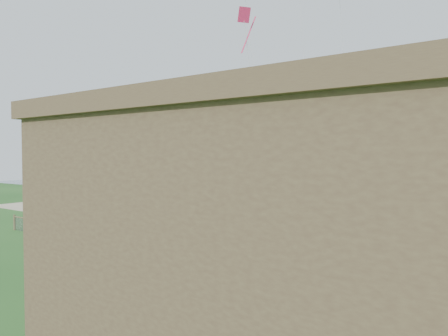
# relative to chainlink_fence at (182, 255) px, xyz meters

# --- Properties ---
(ground) EXTENTS (160.00, 160.00, 0.00)m
(ground) POSITION_rel_chainlink_fence_xyz_m (0.00, -6.00, -0.55)
(ground) COLOR #24531C
(ground) RESTS_ON ground
(sand_beach) EXTENTS (72.00, 20.00, 0.02)m
(sand_beach) POSITION_rel_chainlink_fence_xyz_m (0.00, 16.00, -0.55)
(sand_beach) COLOR tan
(sand_beach) RESTS_ON ground
(ocean) EXTENTS (160.00, 68.00, 0.02)m
(ocean) POSITION_rel_chainlink_fence_xyz_m (0.00, 60.00, -0.55)
(ocean) COLOR slate
(ocean) RESTS_ON ground
(chainlink_fence) EXTENTS (36.20, 0.20, 1.25)m
(chainlink_fence) POSITION_rel_chainlink_fence_xyz_m (0.00, 0.00, 0.00)
(chainlink_fence) COLOR brown
(chainlink_fence) RESTS_ON ground
(motel) EXTENTS (15.00, 10.00, 7.00)m
(motel) POSITION_rel_chainlink_fence_xyz_m (13.00, -7.00, 2.95)
(motel) COLOR brown
(motel) RESTS_ON ground
(motel_deck) EXTENTS (15.00, 2.00, 0.50)m
(motel_deck) POSITION_rel_chainlink_fence_xyz_m (13.00, -1.00, -0.30)
(motel_deck) COLOR brown
(motel_deck) RESTS_ON ground
(picnic_table) EXTENTS (2.32, 2.01, 0.83)m
(picnic_table) POSITION_rel_chainlink_fence_xyz_m (6.39, -1.00, -0.13)
(picnic_table) COLOR brown
(picnic_table) RESTS_ON ground
(octopus_kite) EXTENTS (3.60, 3.00, 6.35)m
(octopus_kite) POSITION_rel_chainlink_fence_xyz_m (0.44, 5.22, 7.98)
(octopus_kite) COLOR #DD4E22
(kite_red) EXTENTS (1.96, 1.84, 2.57)m
(kite_red) POSITION_rel_chainlink_fence_xyz_m (0.06, 6.42, 14.36)
(kite_red) COLOR #EC295C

